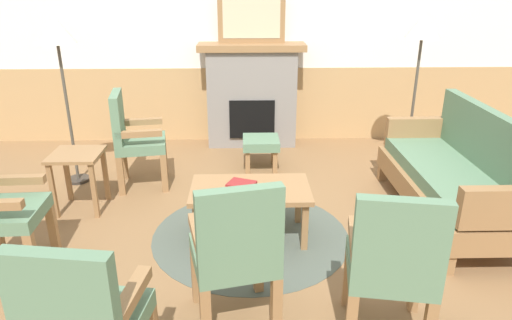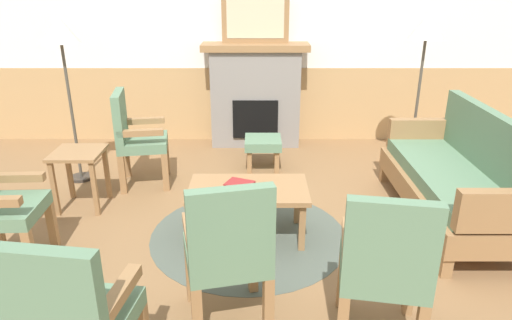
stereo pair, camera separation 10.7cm
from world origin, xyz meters
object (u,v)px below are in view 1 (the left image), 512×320
(armchair_front_center, at_px, (393,261))
(armchair_corner_left, at_px, (82,320))
(coffee_table, at_px, (250,194))
(fireplace, at_px, (252,94))
(floor_lamp_by_chairs, at_px, (57,41))
(side_table, at_px, (78,165))
(framed_picture, at_px, (251,19))
(footstool, at_px, (261,145))
(armchair_front_left, at_px, (236,249))
(floor_lamp_by_couch, at_px, (422,36))
(book_on_table, at_px, (241,184))
(armchair_near_fireplace, at_px, (133,136))
(couch, at_px, (453,176))

(armchair_front_center, xyz_separation_m, armchair_corner_left, (-1.57, -0.43, 0.00))
(coffee_table, bearing_deg, fireplace, 88.66)
(armchair_front_center, xyz_separation_m, floor_lamp_by_chairs, (-2.59, 2.37, 0.91))
(coffee_table, bearing_deg, side_table, 160.97)
(framed_picture, relative_size, footstool, 2.00)
(fireplace, distance_m, armchair_corner_left, 4.05)
(armchair_front_left, relative_size, floor_lamp_by_couch, 0.58)
(book_on_table, xyz_separation_m, armchair_corner_left, (-0.73, -1.66, 0.08))
(fireplace, relative_size, footstool, 3.25)
(armchair_corner_left, height_order, side_table, armchair_corner_left)
(armchair_front_center, xyz_separation_m, floor_lamp_by_couch, (1.03, 2.70, 0.91))
(footstool, relative_size, side_table, 0.73)
(armchair_front_left, height_order, floor_lamp_by_chairs, floor_lamp_by_chairs)
(fireplace, relative_size, coffee_table, 1.35)
(armchair_corner_left, bearing_deg, floor_lamp_by_chairs, 109.91)
(side_table, xyz_separation_m, floor_lamp_by_couch, (3.36, 0.96, 1.02))
(fireplace, height_order, side_table, fireplace)
(side_table, bearing_deg, floor_lamp_by_chairs, 112.19)
(coffee_table, xyz_separation_m, armchair_front_center, (0.78, -1.20, 0.15))
(book_on_table, height_order, armchair_front_center, armchair_front_center)
(coffee_table, relative_size, book_on_table, 4.58)
(armchair_front_left, distance_m, floor_lamp_by_chairs, 2.95)
(armchair_front_center, height_order, side_table, armchair_front_center)
(book_on_table, relative_size, side_table, 0.38)
(footstool, relative_size, armchair_front_center, 0.41)
(armchair_near_fireplace, xyz_separation_m, floor_lamp_by_couch, (2.97, 0.44, 0.91))
(footstool, relative_size, armchair_corner_left, 0.41)
(couch, height_order, floor_lamp_by_couch, floor_lamp_by_couch)
(fireplace, xyz_separation_m, coffee_table, (-0.05, -2.32, -0.27))
(book_on_table, bearing_deg, coffee_table, -22.37)
(coffee_table, relative_size, floor_lamp_by_couch, 0.57)
(floor_lamp_by_couch, bearing_deg, coffee_table, -140.37)
(armchair_front_left, bearing_deg, framed_picture, 87.38)
(armchair_front_left, height_order, armchair_front_center, same)
(framed_picture, xyz_separation_m, coffee_table, (-0.05, -2.32, -1.17))
(side_table, bearing_deg, framed_picture, 47.95)
(armchair_corner_left, height_order, floor_lamp_by_chairs, floor_lamp_by_chairs)
(fireplace, bearing_deg, book_on_table, -93.14)
(footstool, bearing_deg, coffee_table, -95.47)
(armchair_near_fireplace, bearing_deg, couch, -14.83)
(framed_picture, xyz_separation_m, side_table, (-1.61, -1.78, -1.13))
(side_table, height_order, floor_lamp_by_chairs, floor_lamp_by_chairs)
(fireplace, relative_size, armchair_front_left, 1.33)
(floor_lamp_by_chairs, bearing_deg, couch, -14.04)
(fireplace, bearing_deg, floor_lamp_by_couch, -25.16)
(coffee_table, xyz_separation_m, armchair_near_fireplace, (-1.16, 1.05, 0.15))
(book_on_table, relative_size, armchair_near_fireplace, 0.21)
(framed_picture, bearing_deg, footstool, -84.29)
(armchair_corner_left, bearing_deg, couch, 36.62)
(armchair_front_left, bearing_deg, book_on_table, 88.48)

